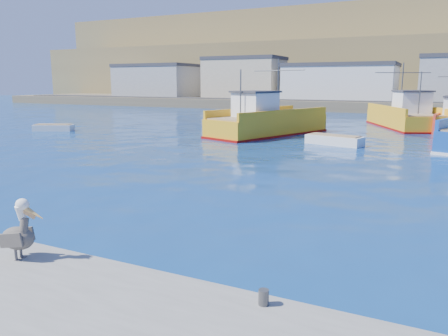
# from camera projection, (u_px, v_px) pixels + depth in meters

# --- Properties ---
(ground) EXTENTS (260.00, 260.00, 0.00)m
(ground) POSITION_uv_depth(u_px,v_px,m) (208.00, 244.00, 12.55)
(ground) COLOR navy
(ground) RESTS_ON ground
(dock_bollards) EXTENTS (36.20, 0.20, 0.30)m
(dock_bollards) POSITION_uv_depth(u_px,v_px,m) (157.00, 273.00, 9.17)
(dock_bollards) COLOR #4C4C4C
(dock_bollards) RESTS_ON dock
(far_shore) EXTENTS (200.00, 81.00, 24.00)m
(far_shore) POSITION_uv_depth(u_px,v_px,m) (418.00, 64.00, 107.01)
(far_shore) COLOR brown
(far_shore) RESTS_ON ground
(trawler_yellow_a) EXTENTS (8.00, 13.03, 6.65)m
(trawler_yellow_a) POSITION_uv_depth(u_px,v_px,m) (267.00, 122.00, 38.36)
(trawler_yellow_a) COLOR orange
(trawler_yellow_a) RESTS_ON ground
(trawler_yellow_b) EXTENTS (8.62, 12.53, 6.59)m
(trawler_yellow_b) POSITION_uv_depth(u_px,v_px,m) (405.00, 117.00, 44.18)
(trawler_yellow_b) COLOR orange
(trawler_yellow_b) RESTS_ON ground
(skiff_left) EXTENTS (3.83, 2.61, 0.79)m
(skiff_left) POSITION_uv_depth(u_px,v_px,m) (54.00, 128.00, 41.53)
(skiff_left) COLOR silver
(skiff_left) RESTS_ON ground
(skiff_mid) EXTENTS (4.38, 2.42, 0.90)m
(skiff_mid) POSITION_uv_depth(u_px,v_px,m) (334.00, 141.00, 32.35)
(skiff_mid) COLOR silver
(skiff_mid) RESTS_ON ground
(pelican) EXTENTS (1.19, 0.66, 1.48)m
(pelican) POSITION_uv_depth(u_px,v_px,m) (19.00, 233.00, 10.16)
(pelican) COLOR #595451
(pelican) RESTS_ON dock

